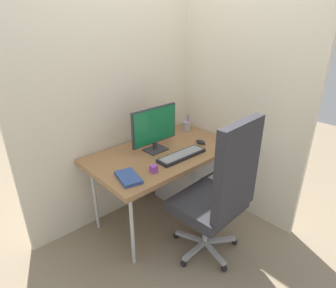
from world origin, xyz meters
name	(u,v)px	position (x,y,z in m)	size (l,w,h in m)	color
ground_plane	(164,215)	(0.00, 0.00, 0.00)	(8.00, 8.00, 0.00)	gray
wall_back	(132,67)	(0.00, 0.41, 1.40)	(2.27, 0.04, 2.80)	beige
wall_side_right	(229,66)	(0.70, -0.13, 1.40)	(0.04, 1.70, 2.80)	beige
desk	(163,155)	(0.00, 0.00, 0.67)	(1.33, 0.76, 0.71)	#996B42
office_chair	(220,191)	(-0.03, -0.67, 0.63)	(0.57, 0.56, 1.21)	black
filing_cabinet	(186,176)	(0.36, 0.05, 0.29)	(0.40, 0.56, 0.58)	#B2B5BA
monitor	(155,127)	(-0.03, 0.07, 0.93)	(0.48, 0.15, 0.40)	#333338
keyboard	(182,155)	(0.04, -0.19, 0.72)	(0.47, 0.14, 0.03)	black
mouse	(201,142)	(0.38, -0.11, 0.73)	(0.06, 0.10, 0.03)	black
pen_holder	(187,126)	(0.52, 0.21, 0.76)	(0.08, 0.08, 0.18)	#9EA0A5
notebook	(128,177)	(-0.51, -0.18, 0.72)	(0.14, 0.24, 0.03)	#334C8C
coffee_mug	(166,130)	(0.28, 0.28, 0.76)	(0.11, 0.08, 0.10)	purple
desk_clamp_accessory	(154,169)	(-0.30, -0.23, 0.74)	(0.05, 0.05, 0.06)	purple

